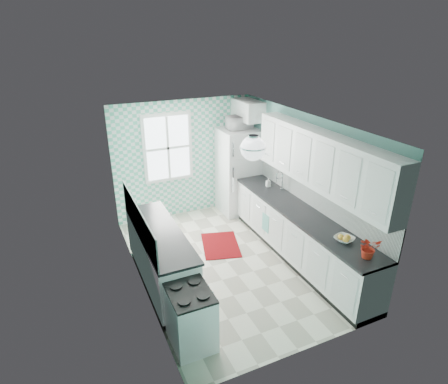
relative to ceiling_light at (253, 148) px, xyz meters
name	(u,v)px	position (x,y,z in m)	size (l,w,h in m)	color
floor	(227,263)	(0.00, 0.80, -2.33)	(3.00, 4.40, 0.02)	#EDE4CC
ceiling	(228,122)	(0.00, 0.80, 0.19)	(3.00, 4.40, 0.02)	white
wall_back	(184,159)	(0.00, 3.01, -1.07)	(3.00, 0.02, 2.50)	#63A69B
wall_front	(309,271)	(0.00, -1.41, -1.07)	(3.00, 0.02, 2.50)	#63A69B
wall_left	(135,216)	(-1.51, 0.80, -1.07)	(0.02, 4.40, 2.50)	#63A69B
wall_right	(304,184)	(1.51, 0.80, -1.07)	(0.02, 4.40, 2.50)	#63A69B
accent_wall	(184,159)	(0.00, 2.99, -1.07)	(3.00, 0.01, 2.50)	#51BD9C
window	(168,148)	(-0.35, 2.96, -0.77)	(1.04, 0.05, 1.44)	white
backsplash_right	(316,195)	(1.49, 0.40, -1.13)	(0.02, 3.60, 0.51)	white
backsplash_left	(138,221)	(-1.49, 0.73, -1.13)	(0.02, 2.15, 0.51)	white
upper_cabinets_right	(321,160)	(1.33, 0.20, -0.42)	(0.33, 3.20, 0.90)	white
upper_cabinet_fridge	(247,110)	(1.30, 2.63, -0.07)	(0.40, 0.74, 0.40)	white
ceiling_light	(253,148)	(0.00, 0.00, 0.00)	(0.34, 0.34, 0.35)	silver
base_cabinets_right	(299,236)	(1.20, 0.40, -1.87)	(0.60, 3.60, 0.90)	white
countertop_right	(300,213)	(1.19, 0.40, -1.40)	(0.63, 3.60, 0.04)	black
base_cabinets_left	(161,259)	(-1.20, 0.73, -1.87)	(0.60, 2.15, 0.90)	white
countertop_left	(160,233)	(-1.19, 0.73, -1.40)	(0.63, 2.15, 0.04)	black
fridge	(239,171)	(1.11, 2.61, -1.39)	(0.81, 0.80, 1.87)	white
stove	(191,316)	(-1.20, -0.66, -1.90)	(0.53, 0.66, 0.79)	white
sink	(274,193)	(1.20, 1.29, -1.39)	(0.50, 0.42, 0.53)	silver
rug	(221,245)	(0.12, 1.36, -2.32)	(0.66, 0.95, 0.02)	maroon
dish_towel	(266,223)	(0.89, 1.02, -1.84)	(0.02, 0.23, 0.34)	#62A29D
fruit_bowl	(344,239)	(1.20, -0.67, -1.35)	(0.27, 0.27, 0.07)	white
potted_plant	(369,248)	(1.20, -1.13, -1.23)	(0.28, 0.24, 0.31)	#BC072A
soap_bottle	(268,182)	(1.25, 1.59, -1.30)	(0.08, 0.08, 0.17)	#94ABC1
microwave	(239,123)	(1.11, 2.61, -0.31)	(0.50, 0.34, 0.28)	white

